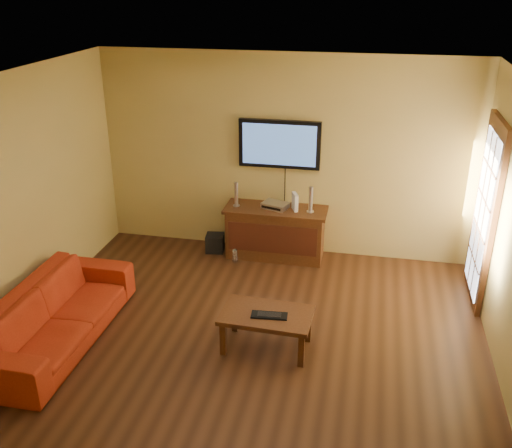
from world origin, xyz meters
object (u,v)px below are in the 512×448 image
(av_receiver, at_px, (275,205))
(keyboard, at_px, (269,315))
(media_console, at_px, (275,232))
(game_console, at_px, (295,202))
(bottle, at_px, (235,256))
(coffee_table, at_px, (267,318))
(subwoofer, at_px, (215,243))
(television, at_px, (279,144))
(speaker_right, at_px, (311,201))
(sofa, at_px, (55,306))
(speaker_left, at_px, (236,195))

(av_receiver, bearing_deg, keyboard, -63.05)
(media_console, xyz_separation_m, game_console, (0.26, 0.00, 0.47))
(bottle, bearing_deg, coffee_table, -66.62)
(subwoofer, bearing_deg, media_console, -6.14)
(av_receiver, xyz_separation_m, bottle, (-0.49, -0.31, -0.65))
(television, distance_m, keyboard, 2.62)
(media_console, xyz_separation_m, keyboard, (0.31, -2.14, 0.07))
(speaker_right, bearing_deg, keyboard, -94.09)
(television, xyz_separation_m, game_console, (0.26, -0.22, -0.71))
(av_receiver, relative_size, bottle, 1.67)
(subwoofer, bearing_deg, speaker_right, -7.72)
(av_receiver, bearing_deg, speaker_right, 12.91)
(game_console, xyz_separation_m, bottle, (-0.76, -0.29, -0.73))
(coffee_table, xyz_separation_m, subwoofer, (-1.13, 2.07, -0.23))
(media_console, relative_size, sofa, 0.64)
(television, distance_m, speaker_left, 0.89)
(television, height_order, sofa, television)
(av_receiver, bearing_deg, media_console, -45.47)
(speaker_right, xyz_separation_m, subwoofer, (-1.32, 0.00, -0.74))
(media_console, bearing_deg, game_console, 0.31)
(sofa, height_order, speaker_left, speaker_left)
(television, bearing_deg, speaker_left, -156.30)
(bottle, relative_size, keyboard, 0.53)
(speaker_right, height_order, subwoofer, speaker_right)
(subwoofer, bearing_deg, bottle, -44.91)
(television, distance_m, game_console, 0.78)
(speaker_right, height_order, bottle, speaker_right)
(bottle, height_order, keyboard, keyboard)
(media_console, height_order, bottle, media_console)
(av_receiver, relative_size, game_console, 1.41)
(speaker_left, bearing_deg, coffee_table, -68.59)
(game_console, distance_m, subwoofer, 1.31)
(coffee_table, height_order, speaker_left, speaker_left)
(television, distance_m, sofa, 3.43)
(sofa, distance_m, subwoofer, 2.62)
(sofa, xyz_separation_m, av_receiver, (1.89, 2.43, 0.33))
(television, bearing_deg, av_receiver, -93.03)
(speaker_right, relative_size, game_console, 1.49)
(coffee_table, distance_m, sofa, 2.21)
(speaker_left, bearing_deg, speaker_right, -0.52)
(sofa, distance_m, bottle, 2.56)
(media_console, bearing_deg, speaker_left, -178.37)
(sofa, xyz_separation_m, speaker_left, (1.37, 2.39, 0.44))
(speaker_left, relative_size, speaker_right, 0.96)
(speaker_left, relative_size, subwoofer, 1.38)
(game_console, height_order, subwoofer, game_console)
(game_console, bearing_deg, media_console, 157.64)
(coffee_table, distance_m, subwoofer, 2.37)
(game_console, bearing_deg, television, 116.86)
(sofa, relative_size, av_receiver, 6.44)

